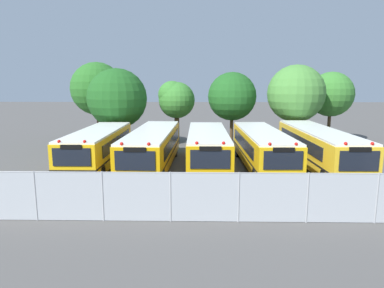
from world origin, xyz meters
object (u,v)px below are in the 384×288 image
(tree_0, at_px, (96,90))
(tree_4, at_px, (295,94))
(tree_5, at_px, (330,94))
(school_bus_4, at_px, (318,147))
(tree_3, at_px, (234,97))
(school_bus_3, at_px, (262,147))
(tree_2, at_px, (175,99))
(tree_1, at_px, (118,98))
(school_bus_0, at_px, (98,147))
(school_bus_2, at_px, (208,148))
(school_bus_1, at_px, (153,147))

(tree_0, distance_m, tree_4, 18.15)
(tree_0, bearing_deg, tree_5, 0.03)
(school_bus_4, xyz_separation_m, tree_3, (-4.78, 8.10, 2.95))
(school_bus_3, bearing_deg, tree_2, -56.27)
(tree_1, bearing_deg, school_bus_3, -32.95)
(school_bus_0, bearing_deg, school_bus_4, 179.48)
(school_bus_2, relative_size, tree_4, 1.44)
(school_bus_4, distance_m, tree_4, 8.04)
(tree_0, height_order, tree_4, tree_0)
(school_bus_0, distance_m, tree_2, 10.46)
(tree_0, relative_size, tree_1, 1.10)
(school_bus_3, relative_size, tree_0, 1.45)
(tree_5, bearing_deg, tree_0, -179.97)
(school_bus_1, xyz_separation_m, tree_1, (-3.96, 7.49, 2.88))
(tree_0, bearing_deg, school_bus_3, -36.08)
(school_bus_2, bearing_deg, school_bus_4, -178.18)
(tree_5, bearing_deg, school_bus_0, -152.01)
(school_bus_1, relative_size, school_bus_4, 0.97)
(school_bus_3, xyz_separation_m, tree_4, (4.05, 7.35, 3.25))
(tree_4, xyz_separation_m, tree_5, (4.01, 2.77, -0.03))
(tree_0, relative_size, tree_2, 1.30)
(tree_2, bearing_deg, tree_0, 172.07)
(tree_2, relative_size, tree_3, 0.88)
(tree_3, relative_size, tree_4, 0.92)
(school_bus_1, height_order, tree_5, tree_5)
(school_bus_0, height_order, school_bus_4, school_bus_4)
(tree_1, height_order, tree_4, tree_4)
(tree_4, distance_m, tree_5, 4.87)
(school_bus_1, xyz_separation_m, tree_4, (11.23, 7.63, 3.22))
(tree_1, relative_size, tree_2, 1.18)
(tree_1, bearing_deg, school_bus_0, -87.87)
(tree_4, bearing_deg, tree_0, 171.25)
(tree_2, distance_m, tree_5, 14.42)
(school_bus_4, relative_size, tree_1, 1.70)
(school_bus_0, xyz_separation_m, school_bus_4, (14.54, -0.08, 0.05))
(school_bus_2, relative_size, tree_2, 1.77)
(school_bus_3, height_order, tree_0, tree_0)
(tree_4, bearing_deg, school_bus_1, -145.83)
(school_bus_1, height_order, tree_4, tree_4)
(school_bus_1, bearing_deg, school_bus_0, -3.60)
(school_bus_3, distance_m, tree_5, 13.34)
(tree_2, bearing_deg, school_bus_0, -116.87)
(school_bus_1, height_order, school_bus_4, school_bus_4)
(tree_0, bearing_deg, school_bus_1, -57.17)
(school_bus_1, bearing_deg, tree_3, -124.32)
(tree_5, bearing_deg, school_bus_1, -145.69)
(tree_4, relative_size, tree_5, 1.08)
(tree_2, bearing_deg, school_bus_1, -95.30)
(school_bus_3, height_order, school_bus_4, school_bus_4)
(school_bus_3, height_order, tree_5, tree_5)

